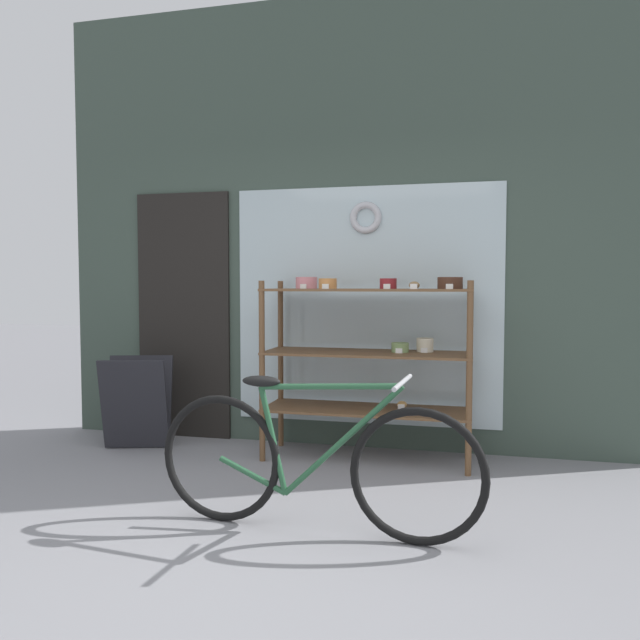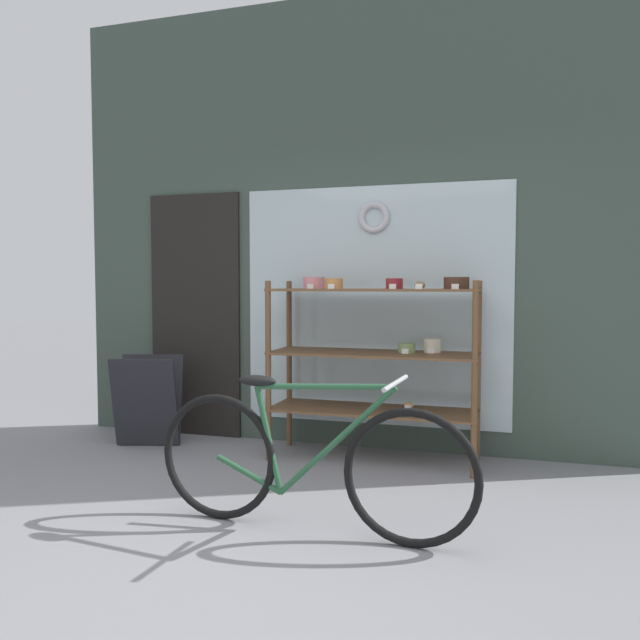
{
  "view_description": "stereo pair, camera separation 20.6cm",
  "coord_description": "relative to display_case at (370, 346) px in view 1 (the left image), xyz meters",
  "views": [
    {
      "loc": [
        1.05,
        -2.6,
        1.32
      ],
      "look_at": [
        0.13,
        1.07,
        1.1
      ],
      "focal_mm": 35.0,
      "sensor_mm": 36.0,
      "label": 1
    },
    {
      "loc": [
        1.25,
        -2.55,
        1.32
      ],
      "look_at": [
        0.13,
        1.07,
        1.1
      ],
      "focal_mm": 35.0,
      "sensor_mm": 36.0,
      "label": 2
    }
  ],
  "objects": [
    {
      "name": "sandwich_board",
      "position": [
        -1.87,
        -0.13,
        -0.49
      ],
      "size": [
        0.6,
        0.5,
        0.73
      ],
      "rotation": [
        0.0,
        0.0,
        0.28
      ],
      "color": "#232328",
      "rests_on": "ground_plane"
    },
    {
      "name": "ground_plane",
      "position": [
        -0.29,
        -1.99,
        -0.86
      ],
      "size": [
        30.0,
        30.0,
        0.0
      ],
      "primitive_type": "plane",
      "color": "gray"
    },
    {
      "name": "storefront_facade",
      "position": [
        -0.33,
        0.38,
        0.9
      ],
      "size": [
        4.85,
        0.13,
        3.63
      ],
      "color": "#3D4C42",
      "rests_on": "ground_plane"
    },
    {
      "name": "display_case",
      "position": [
        0.0,
        0.0,
        0.0
      ],
      "size": [
        1.54,
        0.5,
        1.38
      ],
      "color": "brown",
      "rests_on": "ground_plane"
    },
    {
      "name": "bicycle",
      "position": [
        -0.06,
        -1.44,
        -0.48
      ],
      "size": [
        1.81,
        0.46,
        0.84
      ],
      "rotation": [
        0.0,
        0.0,
        -0.06
      ],
      "color": "black",
      "rests_on": "ground_plane"
    }
  ]
}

